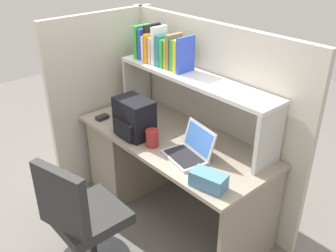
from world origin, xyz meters
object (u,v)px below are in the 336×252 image
at_px(paper_cup, 119,113).
at_px(snack_canister, 152,138).
at_px(computer_mouse, 102,117).
at_px(tissue_box, 208,180).
at_px(laptop, 190,150).
at_px(backpack, 134,118).
at_px(office_chair, 84,227).

height_order(paper_cup, snack_canister, snack_canister).
distance_m(computer_mouse, snack_canister, 0.62).
bearing_deg(snack_canister, tissue_box, -5.23).
height_order(paper_cup, tissue_box, tissue_box).
relative_size(laptop, backpack, 1.17).
relative_size(computer_mouse, tissue_box, 0.47).
height_order(computer_mouse, paper_cup, paper_cup).
xyz_separation_m(laptop, tissue_box, (0.32, -0.16, -0.00)).
xyz_separation_m(computer_mouse, office_chair, (0.69, -0.61, -0.35)).
bearing_deg(office_chair, laptop, -120.43).
xyz_separation_m(paper_cup, office_chair, (0.63, -0.74, -0.38)).
bearing_deg(tissue_box, paper_cup, 159.89).
bearing_deg(paper_cup, office_chair, -49.82).
height_order(laptop, paper_cup, laptop).
bearing_deg(computer_mouse, laptop, 4.39).
distance_m(computer_mouse, office_chair, 0.99).
distance_m(backpack, tissue_box, 0.84).
xyz_separation_m(laptop, backpack, (-0.51, -0.10, 0.09)).
bearing_deg(office_chair, snack_canister, -98.09).
relative_size(laptop, snack_canister, 2.76).
height_order(tissue_box, snack_canister, snack_canister).
relative_size(laptop, paper_cup, 4.13).
bearing_deg(backpack, laptop, 11.14).
relative_size(backpack, snack_canister, 2.35).
height_order(snack_canister, office_chair, office_chair).
bearing_deg(paper_cup, backpack, -14.74).
distance_m(tissue_box, office_chair, 0.89).
bearing_deg(backpack, snack_canister, -0.62).
xyz_separation_m(laptop, computer_mouse, (-0.90, -0.14, -0.03)).
height_order(backpack, paper_cup, backpack).
xyz_separation_m(computer_mouse, snack_canister, (0.61, 0.04, 0.05)).
relative_size(computer_mouse, paper_cup, 1.22).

